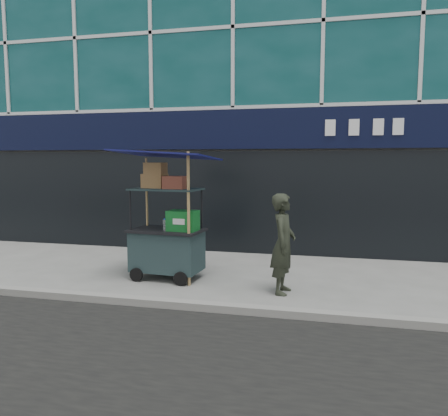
# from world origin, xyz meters

# --- Properties ---
(ground) EXTENTS (80.00, 80.00, 0.00)m
(ground) POSITION_xyz_m (0.00, 0.00, 0.00)
(ground) COLOR slate
(ground) RESTS_ON ground
(curb) EXTENTS (80.00, 0.18, 0.12)m
(curb) POSITION_xyz_m (0.00, -0.20, 0.06)
(curb) COLOR gray
(curb) RESTS_ON ground
(building) EXTENTS (16.00, 6.20, 12.00)m
(building) POSITION_xyz_m (0.00, 6.95, 6.02)
(building) COLOR slate
(building) RESTS_ON ground
(vendor_cart) EXTENTS (1.87, 1.40, 2.39)m
(vendor_cart) POSITION_xyz_m (-0.68, 1.33, 0.84)
(vendor_cart) COLOR #1B2D2E
(vendor_cart) RESTS_ON ground
(vendor_man) EXTENTS (0.44, 0.63, 1.65)m
(vendor_man) POSITION_xyz_m (1.49, 0.93, 0.83)
(vendor_man) COLOR #252A1F
(vendor_man) RESTS_ON ground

